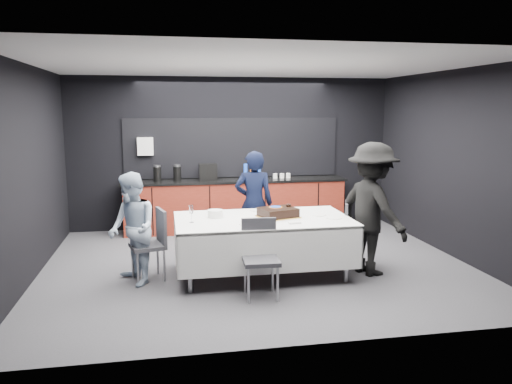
# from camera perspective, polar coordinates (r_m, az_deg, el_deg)

# --- Properties ---
(ground) EXTENTS (6.00, 6.00, 0.00)m
(ground) POSITION_cam_1_polar(r_m,az_deg,el_deg) (7.24, 0.15, -8.35)
(ground) COLOR #414146
(ground) RESTS_ON ground
(room_shell) EXTENTS (6.04, 5.04, 2.82)m
(room_shell) POSITION_cam_1_polar(r_m,az_deg,el_deg) (6.90, 0.15, 6.50)
(room_shell) COLOR white
(room_shell) RESTS_ON ground
(kitchenette) EXTENTS (4.10, 0.64, 2.05)m
(kitchenette) POSITION_cam_1_polar(r_m,az_deg,el_deg) (9.23, -2.48, -0.99)
(kitchenette) COLOR #631A0F
(kitchenette) RESTS_ON ground
(party_table) EXTENTS (2.32, 1.32, 0.78)m
(party_table) POSITION_cam_1_polar(r_m,az_deg,el_deg) (6.69, 0.78, -4.15)
(party_table) COLOR #99999E
(party_table) RESTS_ON ground
(cake_assembly) EXTENTS (0.59, 0.53, 0.16)m
(cake_assembly) POSITION_cam_1_polar(r_m,az_deg,el_deg) (6.71, 2.54, -2.35)
(cake_assembly) COLOR gold
(cake_assembly) RESTS_ON party_table
(plate_stack) EXTENTS (0.21, 0.21, 0.10)m
(plate_stack) POSITION_cam_1_polar(r_m,az_deg,el_deg) (6.71, -4.66, -2.49)
(plate_stack) COLOR white
(plate_stack) RESTS_ON party_table
(loose_plate_near) EXTENTS (0.19, 0.19, 0.01)m
(loose_plate_near) POSITION_cam_1_polar(r_m,az_deg,el_deg) (6.31, -1.14, -3.65)
(loose_plate_near) COLOR white
(loose_plate_near) RESTS_ON party_table
(loose_plate_right_a) EXTENTS (0.19, 0.19, 0.01)m
(loose_plate_right_a) POSITION_cam_1_polar(r_m,az_deg,el_deg) (6.89, 7.24, -2.61)
(loose_plate_right_a) COLOR white
(loose_plate_right_a) RESTS_ON party_table
(loose_plate_right_b) EXTENTS (0.21, 0.21, 0.01)m
(loose_plate_right_b) POSITION_cam_1_polar(r_m,az_deg,el_deg) (6.72, 8.88, -2.94)
(loose_plate_right_b) COLOR white
(loose_plate_right_b) RESTS_ON party_table
(loose_plate_far) EXTENTS (0.21, 0.21, 0.01)m
(loose_plate_far) POSITION_cam_1_polar(r_m,az_deg,el_deg) (7.14, 0.12, -2.09)
(loose_plate_far) COLOR white
(loose_plate_far) RESTS_ON party_table
(fork_pile) EXTENTS (0.16, 0.10, 0.02)m
(fork_pile) POSITION_cam_1_polar(r_m,az_deg,el_deg) (6.36, 4.42, -3.50)
(fork_pile) COLOR white
(fork_pile) RESTS_ON party_table
(champagne_flute) EXTENTS (0.06, 0.06, 0.22)m
(champagne_flute) POSITION_cam_1_polar(r_m,az_deg,el_deg) (6.41, -7.41, -2.10)
(champagne_flute) COLOR white
(champagne_flute) RESTS_ON party_table
(chair_left) EXTENTS (0.51, 0.51, 0.92)m
(chair_left) POSITION_cam_1_polar(r_m,az_deg,el_deg) (6.68, -11.64, -5.30)
(chair_left) COLOR #323238
(chair_left) RESTS_ON ground
(chair_right) EXTENTS (0.54, 0.54, 0.92)m
(chair_right) POSITION_cam_1_polar(r_m,az_deg,el_deg) (7.18, 11.13, -4.24)
(chair_right) COLOR #323238
(chair_right) RESTS_ON ground
(chair_near) EXTENTS (0.44, 0.44, 0.92)m
(chair_near) POSITION_cam_1_polar(r_m,az_deg,el_deg) (5.98, 0.46, -6.86)
(chair_near) COLOR #323238
(chair_near) RESTS_ON ground
(person_center) EXTENTS (0.63, 0.47, 1.60)m
(person_center) POSITION_cam_1_polar(r_m,az_deg,el_deg) (7.59, -0.24, -1.28)
(person_center) COLOR black
(person_center) RESTS_ON ground
(person_left) EXTENTS (0.78, 0.86, 1.44)m
(person_left) POSITION_cam_1_polar(r_m,az_deg,el_deg) (6.51, -13.97, -4.13)
(person_left) COLOR #A5B8D0
(person_left) RESTS_ON ground
(person_right) EXTENTS (1.02, 1.31, 1.79)m
(person_right) POSITION_cam_1_polar(r_m,az_deg,el_deg) (6.86, 13.12, -1.90)
(person_right) COLOR black
(person_right) RESTS_ON ground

